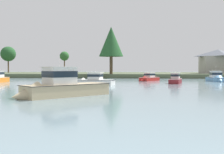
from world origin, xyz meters
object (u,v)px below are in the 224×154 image
(cruiser_white, at_px, (92,82))
(cruiser_sand, at_px, (58,90))
(cruiser_skyblue, at_px, (217,79))
(cruiser_maroon, at_px, (176,81))
(cruiser_red, at_px, (148,79))

(cruiser_white, xyz_separation_m, cruiser_sand, (0.01, -19.03, 0.15))
(cruiser_skyblue, distance_m, cruiser_white, 28.50)
(cruiser_skyblue, relative_size, cruiser_maroon, 1.21)
(cruiser_skyblue, bearing_deg, cruiser_white, -149.63)
(cruiser_sand, height_order, cruiser_maroon, cruiser_sand)
(cruiser_maroon, bearing_deg, cruiser_white, -156.38)
(cruiser_white, height_order, cruiser_sand, cruiser_sand)
(cruiser_red, xyz_separation_m, cruiser_sand, (-10.05, -34.75, 0.18))
(cruiser_red, bearing_deg, cruiser_maroon, -62.43)
(cruiser_red, bearing_deg, cruiser_skyblue, -5.17)
(cruiser_skyblue, distance_m, cruiser_sand, 41.50)
(cruiser_white, distance_m, cruiser_red, 18.67)
(cruiser_skyblue, relative_size, cruiser_red, 1.15)
(cruiser_white, relative_size, cruiser_red, 1.08)
(cruiser_skyblue, distance_m, cruiser_maroon, 12.52)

